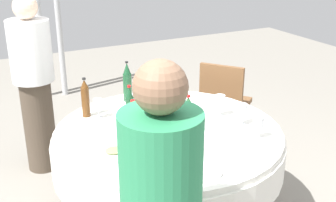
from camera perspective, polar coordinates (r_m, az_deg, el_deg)
The scene contains 20 objects.
dining_table at distance 2.93m, azimuth 0.00°, elevation -6.35°, with size 1.54×1.54×0.74m.
bottle_green_far at distance 2.80m, azimuth 2.67°, elevation -1.79°, with size 0.06×0.06×0.25m.
bottle_dark_green_south at distance 3.30m, azimuth -5.39°, elevation 2.41°, with size 0.07×0.07×0.32m.
bottle_brown_front at distance 2.66m, azimuth -4.58°, elevation -2.84°, with size 0.06×0.06×0.28m.
bottle_amber_east at distance 2.81m, azimuth -0.36°, elevation -1.74°, with size 0.06×0.06×0.25m.
bottle_brown_west at distance 2.53m, azimuth -0.85°, elevation -4.26°, with size 0.07×0.07×0.27m.
bottle_dark_green_mid at distance 2.89m, azimuth -5.07°, elevation -0.79°, with size 0.06×0.06×0.28m.
bottle_brown_rear at distance 3.07m, azimuth -10.86°, elevation 0.32°, with size 0.06×0.06×0.29m.
wine_glass_east at distance 3.03m, azimuth -9.26°, elevation -0.54°, with size 0.06×0.06×0.14m.
wine_glass_west at distance 2.94m, azimuth 9.81°, elevation -1.27°, with size 0.07×0.07×0.15m.
wine_glass_mid at distance 3.05m, azimuth 6.88°, elevation -0.05°, with size 0.07×0.07×0.16m.
wine_glass_rear at distance 2.76m, azimuth 11.88°, elevation -2.86°, with size 0.06×0.06×0.15m.
plate_inner at distance 2.39m, azimuth 4.30°, elevation -9.22°, with size 0.24×0.24×0.02m.
plate_right at distance 3.19m, azimuth -1.52°, elevation -0.83°, with size 0.21×0.21×0.04m.
plate_north at distance 2.58m, azimuth -7.10°, elevation -6.75°, with size 0.24×0.24×0.04m.
plate_left at distance 3.28m, azimuth 4.27°, elevation -0.28°, with size 0.23×0.23×0.02m.
knife_south at distance 2.93m, azimuth -9.79°, elevation -3.48°, with size 0.18×0.02×0.01m, color silver.
folded_napkin at distance 2.90m, azimuth 6.27°, elevation -3.31°, with size 0.18×0.18×0.02m, color white.
person_far at distance 3.74m, azimuth -17.25°, elevation 2.23°, with size 0.34×0.34×1.51m.
chair_mid at distance 4.01m, azimuth 7.38°, elevation 0.25°, with size 0.56×0.56×0.87m.
Camera 1 is at (-1.17, -2.31, 1.97)m, focal length 46.14 mm.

